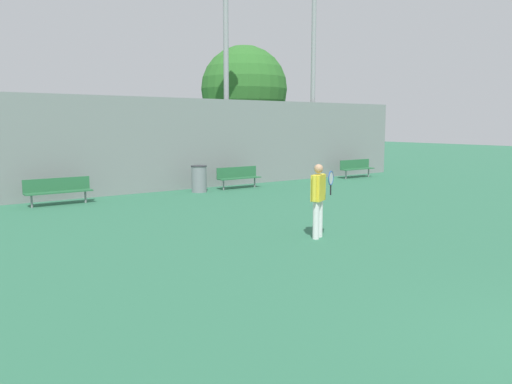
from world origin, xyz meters
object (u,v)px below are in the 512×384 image
tennis_player (318,196)px  bench_courtside_near (238,175)px  bench_courtside_far (356,167)px  tree_green_tall (244,89)px  light_pole_far_right (226,54)px  light_pole_near_left (314,32)px  trash_bin (199,179)px  bench_adjacent_court (58,189)px

tennis_player → bench_courtside_near: size_ratio=0.89×
bench_courtside_far → tree_green_tall: tree_green_tall is taller
light_pole_far_right → tennis_player: bearing=-112.2°
light_pole_near_left → trash_bin: (-6.80, -1.38, -6.09)m
bench_courtside_near → trash_bin: bearing=-178.9°
bench_adjacent_court → light_pole_far_right: light_pole_far_right is taller
bench_courtside_near → tree_green_tall: tree_green_tall is taller
tree_green_tall → tennis_player: bearing=-118.9°
trash_bin → tree_green_tall: bearing=43.4°
bench_adjacent_court → trash_bin: 4.94m
light_pole_near_left → tennis_player: bearing=-131.8°
tree_green_tall → bench_adjacent_court: bearing=-152.9°
bench_courtside_near → light_pole_far_right: (0.72, 1.91, 4.84)m
trash_bin → bench_courtside_far: bearing=0.2°
light_pole_far_right → tree_green_tall: light_pole_far_right is taller
tennis_player → light_pole_near_left: size_ratio=0.15×
tennis_player → light_pole_near_left: bearing=20.9°
tennis_player → bench_courtside_near: tennis_player is taller
bench_adjacent_court → tree_green_tall: bearing=27.1°
trash_bin → bench_courtside_near: bearing=1.1°
light_pole_far_right → bench_adjacent_court: bearing=-165.6°
bench_courtside_far → light_pole_near_left: light_pole_near_left is taller
bench_courtside_far → bench_adjacent_court: bearing=180.0°
light_pole_far_right → tree_green_tall: (3.44, 3.64, -1.12)m
tennis_player → light_pole_far_right: (4.04, 9.92, 4.41)m
bench_adjacent_court → trash_bin: size_ratio=2.03×
bench_adjacent_court → light_pole_far_right: size_ratio=0.23×
bench_courtside_near → trash_bin: size_ratio=1.85×
bench_courtside_far → tree_green_tall: (-2.45, 5.54, 3.72)m
bench_courtside_near → bench_adjacent_court: (-6.68, 0.00, 0.00)m
light_pole_near_left → tree_green_tall: 4.90m
trash_bin → light_pole_near_left: bearing=11.5°
tennis_player → trash_bin: tennis_player is taller
bench_courtside_near → tennis_player: bearing=-112.5°
light_pole_far_right → light_pole_near_left: bearing=-7.3°
tennis_player → light_pole_far_right: 11.59m
bench_courtside_near → bench_adjacent_court: same height
tree_green_tall → bench_courtside_far: bearing=-66.2°
bench_courtside_far → bench_adjacent_court: (-13.29, 0.00, 0.00)m
light_pole_near_left → tree_green_tall: (-0.90, 4.20, -2.36)m
bench_courtside_far → light_pole_near_left: (-1.55, 1.35, 6.08)m
bench_adjacent_court → light_pole_far_right: (7.40, 1.91, 4.84)m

